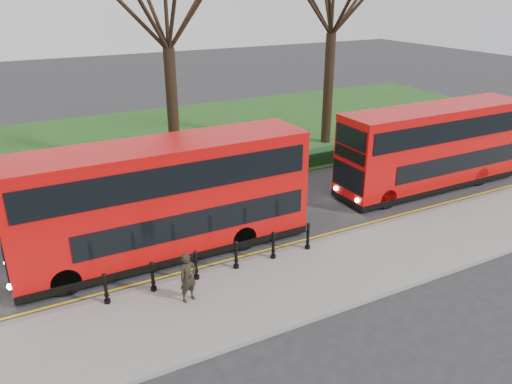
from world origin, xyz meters
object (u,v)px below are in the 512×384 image
bollard_row (216,260)px  bus_rear (433,148)px  bus_lead (164,200)px  pedestrian (188,277)px

bollard_row → bus_rear: size_ratio=0.75×
bus_lead → pedestrian: 3.65m
bollard_row → bus_lead: bearing=111.5°
bollard_row → bus_lead: bus_lead is taller
bollard_row → pedestrian: size_ratio=4.65×
bus_rear → pedestrian: 14.55m
bollard_row → bus_lead: (-0.94, 2.38, 1.50)m
bollard_row → pedestrian: bearing=-143.5°
bus_rear → bus_lead: bearing=-178.6°
bollard_row → bus_rear: bearing=12.1°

